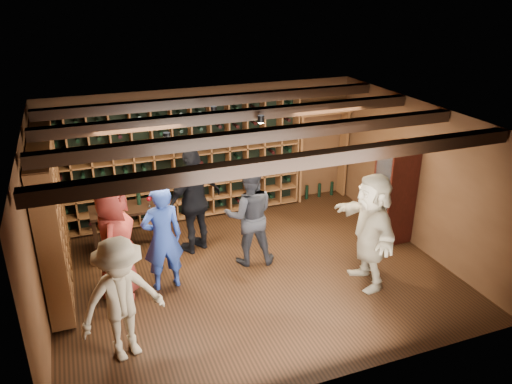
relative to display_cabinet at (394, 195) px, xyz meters
name	(u,v)px	position (x,y,z in m)	size (l,w,h in m)	color
ground	(252,273)	(-2.71, -0.20, -0.86)	(6.00, 6.00, 0.00)	black
room_shell	(250,125)	(-2.71, -0.15, 1.56)	(6.00, 6.00, 6.00)	brown
wine_rack_back	(182,163)	(-3.24, 2.13, 0.29)	(4.65, 0.30, 2.20)	brown
wine_rack_left	(51,214)	(-5.54, 0.62, 0.29)	(0.30, 2.65, 2.20)	brown
crate_shelf	(323,126)	(-0.31, 2.12, 0.71)	(1.20, 0.32, 2.07)	brown
display_cabinet	(394,195)	(0.00, 0.00, 0.00)	(0.55, 0.50, 1.75)	#340E0A
man_blue_shirt	(162,238)	(-4.07, -0.09, -0.03)	(0.60, 0.40, 1.66)	navy
man_grey_suit	(249,215)	(-2.62, 0.15, -0.02)	(0.82, 0.64, 1.68)	black
guest_red_floral	(115,241)	(-4.73, -0.04, 0.03)	(0.87, 0.56, 1.77)	maroon
guest_woman_black	(195,201)	(-3.34, 0.86, 0.06)	(1.07, 0.45, 1.83)	black
guest_khaki	(122,300)	(-4.81, -1.42, -0.04)	(1.05, 0.60, 1.63)	#9C8A6C
guest_beige	(370,230)	(-1.16, -1.06, 0.04)	(1.66, 0.53, 1.79)	tan
tasting_table	(126,213)	(-4.45, 1.10, -0.09)	(1.15, 0.58, 1.14)	black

